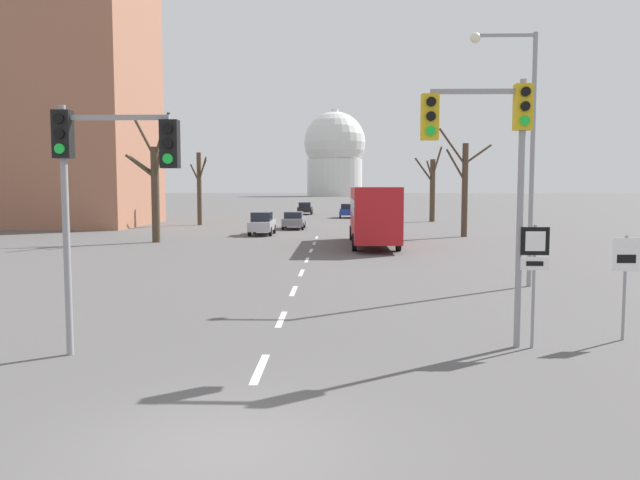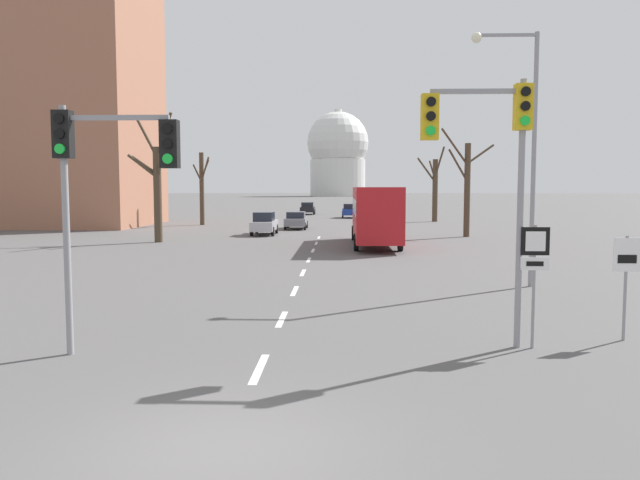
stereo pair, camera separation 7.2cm
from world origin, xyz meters
TOP-DOWN VIEW (x-y plane):
  - ground_plane at (0.00, 0.00)m, footprint 800.00×800.00m
  - lane_stripe_0 at (0.00, 3.72)m, footprint 0.16×2.00m
  - lane_stripe_1 at (0.00, 8.22)m, footprint 0.16×2.00m
  - lane_stripe_2 at (0.00, 12.72)m, footprint 0.16×2.00m
  - lane_stripe_3 at (0.00, 17.22)m, footprint 0.16×2.00m
  - lane_stripe_4 at (0.00, 21.72)m, footprint 0.16×2.00m
  - lane_stripe_5 at (0.00, 26.22)m, footprint 0.16×2.00m
  - lane_stripe_6 at (0.00, 30.72)m, footprint 0.16×2.00m
  - lane_stripe_7 at (0.00, 35.22)m, footprint 0.16×2.00m
  - traffic_signal_near_right at (4.72, 5.51)m, footprint 2.31×0.34m
  - traffic_signal_near_left at (-3.30, 4.61)m, footprint 2.53×0.34m
  - route_sign_post at (5.68, 5.44)m, footprint 0.60×0.08m
  - speed_limit_sign at (7.96, 6.22)m, footprint 0.60×0.08m
  - street_lamp_right at (7.79, 13.97)m, footprint 2.30×0.36m
  - sedan_near_left at (-2.82, 72.84)m, footprint 1.87×4.27m
  - sedan_near_right at (-4.10, 37.64)m, footprint 1.69×4.35m
  - sedan_mid_centre at (2.60, 63.78)m, footprint 1.96×3.84m
  - sedan_far_left at (-2.23, 44.22)m, footprint 1.80×4.35m
  - city_bus at (3.58, 29.32)m, footprint 2.66×10.80m
  - bare_tree_left_near at (-10.11, 31.19)m, footprint 3.04×1.78m
  - bare_tree_right_near at (10.34, 36.28)m, footprint 4.10×2.29m
  - bare_tree_left_far at (-11.34, 49.48)m, footprint 1.34×2.56m
  - bare_tree_right_far at (11.05, 56.07)m, footprint 2.78×3.14m
  - capitol_dome at (0.00, 249.07)m, footprint 25.00×25.00m
  - apartment_block_left at (-25.26, 48.72)m, footprint 18.00×14.00m

SIDE VIEW (x-z plane):
  - ground_plane at x=0.00m, z-range 0.00..0.00m
  - lane_stripe_0 at x=0.00m, z-range 0.00..0.01m
  - lane_stripe_1 at x=0.00m, z-range 0.00..0.01m
  - lane_stripe_2 at x=0.00m, z-range 0.00..0.01m
  - lane_stripe_3 at x=0.00m, z-range 0.00..0.01m
  - lane_stripe_4 at x=0.00m, z-range 0.00..0.01m
  - lane_stripe_5 at x=0.00m, z-range 0.00..0.01m
  - lane_stripe_6 at x=0.00m, z-range 0.00..0.01m
  - lane_stripe_7 at x=0.00m, z-range 0.00..0.01m
  - sedan_far_left at x=-2.23m, z-range 0.02..1.47m
  - sedan_near_left at x=-2.82m, z-range 0.02..1.60m
  - sedan_mid_centre at x=2.60m, z-range 0.02..1.64m
  - sedan_near_right at x=-4.10m, z-range 0.01..1.69m
  - speed_limit_sign at x=7.96m, z-range 0.42..2.80m
  - route_sign_post at x=5.68m, z-range 0.49..3.16m
  - city_bus at x=3.58m, z-range 0.31..3.79m
  - bare_tree_right_far at x=11.05m, z-range -0.26..7.30m
  - bare_tree_left_far at x=-11.34m, z-range 0.20..6.89m
  - bare_tree_left_near at x=-10.11m, z-range -0.49..7.60m
  - bare_tree_right_near at x=10.34m, z-range -0.13..7.35m
  - traffic_signal_near_left at x=-3.30m, z-range 1.33..6.43m
  - traffic_signal_near_right at x=4.72m, z-range 1.48..7.20m
  - street_lamp_right at x=7.79m, z-range 0.97..9.69m
  - apartment_block_left at x=-25.26m, z-range 0.00..27.71m
  - capitol_dome at x=0.00m, z-range -0.46..34.86m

